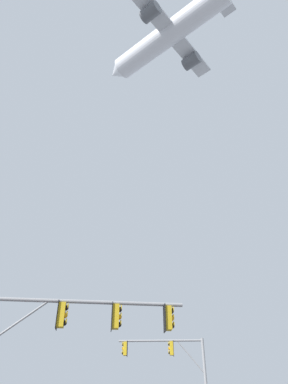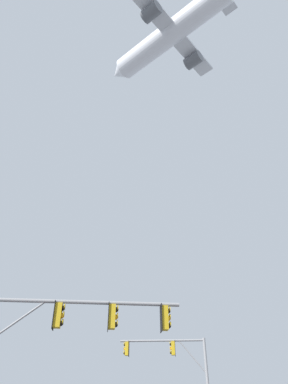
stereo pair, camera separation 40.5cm
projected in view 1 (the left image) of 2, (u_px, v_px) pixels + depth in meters
signal_pole_near at (68, 330)px, 13.06m from camera, size 7.55×1.06×5.65m
signal_pole_far at (175, 363)px, 24.66m from camera, size 6.16×0.65×6.62m
airplane at (169, 35)px, 55.48m from camera, size 20.97×18.66×6.82m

